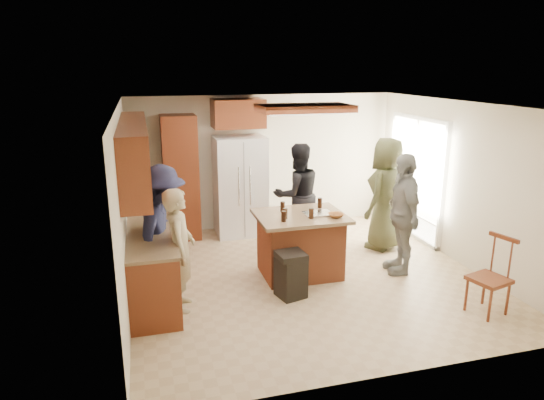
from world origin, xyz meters
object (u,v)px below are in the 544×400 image
object	(u,v)px
person_side_right	(403,214)
spindle_chair	(490,279)
person_behind_right	(386,194)
refrigerator	(240,186)
person_behind_left	(297,195)
trash_bin	(291,274)
kitchen_island	(300,244)
person_front_left	(180,250)
person_counter	(162,232)

from	to	relation	value
person_side_right	spindle_chair	world-z (taller)	person_side_right
person_behind_right	person_side_right	distance (m)	0.99
spindle_chair	person_side_right	bearing A→B (deg)	106.17
person_behind_right	refrigerator	bearing A→B (deg)	-67.31
person_side_right	refrigerator	world-z (taller)	person_side_right
person_behind_left	trash_bin	distance (m)	2.09
kitchen_island	trash_bin	size ratio (longest dim) A/B	2.03
person_behind_left	kitchen_island	size ratio (longest dim) A/B	1.38
person_behind_right	trash_bin	xyz separation A→B (m)	(-2.08, -1.34, -0.62)
person_behind_right	trash_bin	size ratio (longest dim) A/B	3.00
person_behind_right	kitchen_island	distance (m)	1.92
person_behind_right	trash_bin	distance (m)	2.55
person_front_left	person_side_right	bearing A→B (deg)	-77.88
person_behind_left	person_counter	bearing A→B (deg)	24.24
person_behind_left	person_side_right	size ratio (longest dim) A/B	0.98
person_front_left	person_side_right	distance (m)	3.29
person_side_right	spindle_chair	bearing A→B (deg)	27.80
person_front_left	person_behind_right	world-z (taller)	person_behind_right
person_behind_left	person_behind_right	world-z (taller)	person_behind_right
person_front_left	person_behind_left	xyz separation A→B (m)	(2.13, 1.82, 0.09)
person_behind_right	kitchen_island	size ratio (longest dim) A/B	1.48
person_behind_right	spindle_chair	size ratio (longest dim) A/B	1.90
person_behind_left	person_behind_right	xyz separation A→B (m)	(1.38, -0.55, 0.06)
person_counter	kitchen_island	distance (m)	2.02
person_front_left	spindle_chair	distance (m)	3.88
person_side_right	spindle_chair	distance (m)	1.57
person_counter	kitchen_island	xyz separation A→B (m)	(1.97, 0.17, -0.42)
person_behind_right	person_side_right	size ratio (longest dim) A/B	1.04
person_front_left	person_behind_right	distance (m)	3.74
refrigerator	trash_bin	bearing A→B (deg)	-87.25
person_front_left	spindle_chair	xyz separation A→B (m)	(3.69, -1.13, -0.34)
person_behind_left	person_side_right	world-z (taller)	person_side_right
person_behind_right	person_front_left	bearing A→B (deg)	-15.86
person_behind_left	person_counter	size ratio (longest dim) A/B	0.99
person_behind_right	spindle_chair	xyz separation A→B (m)	(0.18, -2.40, -0.49)
trash_bin	person_side_right	bearing A→B (deg)	11.81
person_counter	person_behind_right	bearing A→B (deg)	-60.45
person_front_left	person_behind_right	bearing A→B (deg)	-63.47
person_front_left	kitchen_island	world-z (taller)	person_front_left
kitchen_island	spindle_chair	bearing A→B (deg)	-42.10
refrigerator	kitchen_island	bearing A→B (deg)	-76.81
trash_bin	person_behind_right	bearing A→B (deg)	32.84
kitchen_island	spindle_chair	xyz separation A→B (m)	(1.91, -1.73, -0.02)
refrigerator	trash_bin	distance (m)	2.76
person_behind_left	refrigerator	bearing A→B (deg)	-51.00
person_behind_left	kitchen_island	world-z (taller)	person_behind_left
person_behind_left	trash_bin	bearing A→B (deg)	63.01
person_behind_right	trash_bin	bearing A→B (deg)	-2.93
kitchen_island	spindle_chair	distance (m)	2.58
person_front_left	person_side_right	size ratio (longest dim) A/B	0.88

